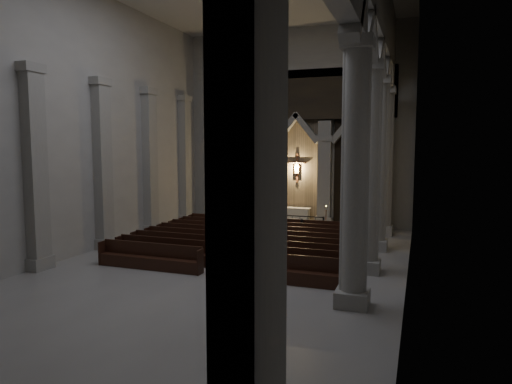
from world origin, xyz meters
TOP-DOWN VIEW (x-y plane):
  - room at (0.00, 0.00)m, footprint 24.00×24.10m
  - sanctuary_wall at (0.00, 11.54)m, footprint 14.00×0.77m
  - right_arcade at (5.50, 1.33)m, footprint 1.00×24.00m
  - left_pilasters at (-6.75, 3.50)m, footprint 0.60×13.00m
  - sanctuary_step at (0.00, 10.60)m, footprint 8.50×2.60m
  - altar at (0.12, 11.15)m, footprint 1.74×0.70m
  - altar_rail at (-0.00, 8.98)m, footprint 4.66×0.09m
  - candle_stand_left at (-3.25, 9.02)m, footprint 0.22×0.22m
  - candle_stand_right at (2.42, 8.98)m, footprint 0.26×0.26m
  - pews at (0.00, 2.93)m, footprint 9.97×8.22m
  - worshipper at (1.55, 6.88)m, footprint 0.39×0.26m

SIDE VIEW (x-z plane):
  - sanctuary_step at x=0.00m, z-range 0.00..0.15m
  - pews at x=0.00m, z-range -0.18..0.84m
  - candle_stand_left at x=-3.25m, z-range -0.30..1.00m
  - candle_stand_right at x=2.42m, z-range -0.35..1.20m
  - worshipper at x=1.55m, z-range 0.00..1.06m
  - altar at x=0.12m, z-range 0.15..1.04m
  - altar_rail at x=0.00m, z-range 0.15..1.06m
  - left_pilasters at x=-6.75m, z-range -0.10..7.92m
  - sanctuary_wall at x=0.00m, z-range 0.62..12.62m
  - room at x=0.00m, z-range 1.60..13.60m
  - right_arcade at x=5.50m, z-range 1.83..13.83m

